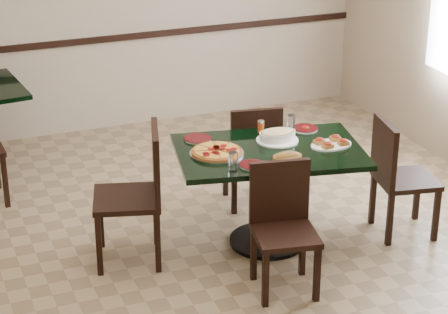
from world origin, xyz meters
name	(u,v)px	position (x,y,z in m)	size (l,w,h in m)	color
floor	(219,251)	(0.00, 0.00, 0.00)	(5.50, 5.50, 0.00)	#907753
room_shell	(256,26)	(1.02, 1.73, 1.17)	(5.50, 5.50, 5.50)	silver
main_table	(269,173)	(0.38, -0.01, 0.57)	(1.45, 1.08, 0.75)	black
chair_far	(253,151)	(0.52, 0.59, 0.48)	(0.47, 0.47, 0.87)	black
chair_near	(283,220)	(0.23, -0.58, 0.48)	(0.47, 0.47, 0.87)	black
chair_right	(396,172)	(1.33, -0.21, 0.50)	(0.49, 0.49, 0.90)	black
chair_left	(140,187)	(-0.55, 0.11, 0.56)	(0.57, 0.57, 0.99)	black
pepperoni_pizza	(217,152)	(0.00, 0.04, 0.77)	(0.38, 0.38, 0.04)	silver
lasagna_casserole	(277,135)	(0.50, 0.11, 0.80)	(0.31, 0.31, 0.09)	white
bread_basket	(287,159)	(0.39, -0.29, 0.79)	(0.21, 0.15, 0.09)	brown
bruschetta_platter	(331,143)	(0.82, -0.12, 0.77)	(0.32, 0.23, 0.05)	white
side_plate_near	(253,165)	(0.15, -0.24, 0.76)	(0.18, 0.18, 0.02)	white
side_plate_far_r	(305,128)	(0.79, 0.24, 0.76)	(0.19, 0.19, 0.03)	white
side_plate_far_l	(198,139)	(-0.03, 0.35, 0.76)	(0.20, 0.20, 0.02)	white
napkin_setting	(265,169)	(0.21, -0.32, 0.75)	(0.16, 0.16, 0.01)	white
water_glass_a	(291,124)	(0.67, 0.23, 0.82)	(0.06, 0.06, 0.13)	silver
water_glass_b	(233,162)	(0.00, -0.27, 0.82)	(0.06, 0.06, 0.14)	silver
pepper_shaker	(261,126)	(0.46, 0.32, 0.80)	(0.05, 0.05, 0.09)	#C85515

